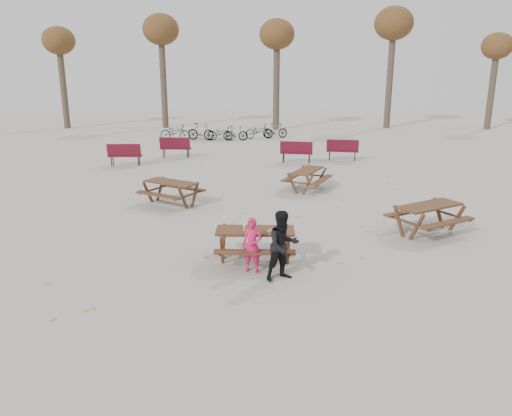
{
  "coord_description": "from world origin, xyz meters",
  "views": [
    {
      "loc": [
        0.2,
        -10.86,
        4.43
      ],
      "look_at": [
        0.0,
        1.0,
        1.0
      ],
      "focal_mm": 35.0,
      "sensor_mm": 36.0,
      "label": 1
    }
  ],
  "objects_px": {
    "child": "(252,245)",
    "picnic_table_north": "(171,193)",
    "food_tray": "(271,232)",
    "main_picnic_table": "(255,237)",
    "adult": "(283,246)",
    "soda_bottle": "(245,228)",
    "picnic_table_east": "(428,219)",
    "picnic_table_far": "(307,180)"
  },
  "relations": [
    {
      "from": "food_tray",
      "to": "adult",
      "type": "height_order",
      "value": "adult"
    },
    {
      "from": "picnic_table_north",
      "to": "main_picnic_table",
      "type": "bearing_deg",
      "value": -28.99
    },
    {
      "from": "soda_bottle",
      "to": "picnic_table_north",
      "type": "distance_m",
      "value": 5.59
    },
    {
      "from": "child",
      "to": "picnic_table_north",
      "type": "relative_size",
      "value": 0.69
    },
    {
      "from": "main_picnic_table",
      "to": "child",
      "type": "relative_size",
      "value": 1.46
    },
    {
      "from": "main_picnic_table",
      "to": "picnic_table_north",
      "type": "distance_m",
      "value": 5.62
    },
    {
      "from": "main_picnic_table",
      "to": "child",
      "type": "xyz_separation_m",
      "value": [
        -0.06,
        -0.62,
        0.03
      ]
    },
    {
      "from": "picnic_table_east",
      "to": "child",
      "type": "bearing_deg",
      "value": 178.64
    },
    {
      "from": "adult",
      "to": "food_tray",
      "type": "bearing_deg",
      "value": 78.62
    },
    {
      "from": "adult",
      "to": "picnic_table_north",
      "type": "distance_m",
      "value": 6.81
    },
    {
      "from": "adult",
      "to": "picnic_table_north",
      "type": "xyz_separation_m",
      "value": [
        -3.44,
        5.87,
        -0.38
      ]
    },
    {
      "from": "child",
      "to": "adult",
      "type": "xyz_separation_m",
      "value": [
        0.66,
        -0.4,
        0.14
      ]
    },
    {
      "from": "main_picnic_table",
      "to": "picnic_table_north",
      "type": "xyz_separation_m",
      "value": [
        -2.84,
        4.84,
        -0.2
      ]
    },
    {
      "from": "soda_bottle",
      "to": "picnic_table_east",
      "type": "xyz_separation_m",
      "value": [
        4.88,
        2.16,
        -0.45
      ]
    },
    {
      "from": "soda_bottle",
      "to": "adult",
      "type": "bearing_deg",
      "value": -47.92
    },
    {
      "from": "food_tray",
      "to": "picnic_table_east",
      "type": "height_order",
      "value": "food_tray"
    },
    {
      "from": "picnic_table_east",
      "to": "picnic_table_north",
      "type": "distance_m",
      "value": 7.97
    },
    {
      "from": "picnic_table_east",
      "to": "food_tray",
      "type": "bearing_deg",
      "value": 176.76
    },
    {
      "from": "child",
      "to": "picnic_table_north",
      "type": "height_order",
      "value": "child"
    },
    {
      "from": "food_tray",
      "to": "child",
      "type": "xyz_separation_m",
      "value": [
        -0.43,
        -0.43,
        -0.18
      ]
    },
    {
      "from": "child",
      "to": "food_tray",
      "type": "bearing_deg",
      "value": 58.45
    },
    {
      "from": "food_tray",
      "to": "picnic_table_north",
      "type": "bearing_deg",
      "value": 122.46
    },
    {
      "from": "picnic_table_far",
      "to": "picnic_table_east",
      "type": "bearing_deg",
      "value": -124.48
    },
    {
      "from": "child",
      "to": "main_picnic_table",
      "type": "bearing_deg",
      "value": 98.23
    },
    {
      "from": "adult",
      "to": "picnic_table_north",
      "type": "height_order",
      "value": "adult"
    },
    {
      "from": "picnic_table_east",
      "to": "picnic_table_far",
      "type": "xyz_separation_m",
      "value": [
        -2.88,
        4.85,
        -0.03
      ]
    },
    {
      "from": "soda_bottle",
      "to": "child",
      "type": "height_order",
      "value": "child"
    },
    {
      "from": "soda_bottle",
      "to": "picnic_table_far",
      "type": "bearing_deg",
      "value": 74.01
    },
    {
      "from": "soda_bottle",
      "to": "child",
      "type": "bearing_deg",
      "value": -70.83
    },
    {
      "from": "picnic_table_far",
      "to": "main_picnic_table",
      "type": "bearing_deg",
      "value": -169.46
    },
    {
      "from": "food_tray",
      "to": "child",
      "type": "bearing_deg",
      "value": -134.9
    },
    {
      "from": "soda_bottle",
      "to": "adult",
      "type": "xyz_separation_m",
      "value": [
        0.85,
        -0.94,
        -0.09
      ]
    },
    {
      "from": "food_tray",
      "to": "child",
      "type": "distance_m",
      "value": 0.63
    },
    {
      "from": "adult",
      "to": "picnic_table_east",
      "type": "bearing_deg",
      "value": 10.27
    },
    {
      "from": "child",
      "to": "soda_bottle",
      "type": "bearing_deg",
      "value": 122.52
    },
    {
      "from": "child",
      "to": "picnic_table_far",
      "type": "distance_m",
      "value": 7.76
    },
    {
      "from": "adult",
      "to": "picnic_table_north",
      "type": "relative_size",
      "value": 0.85
    },
    {
      "from": "child",
      "to": "picnic_table_north",
      "type": "distance_m",
      "value": 6.14
    },
    {
      "from": "child",
      "to": "picnic_table_east",
      "type": "relative_size",
      "value": 0.66
    },
    {
      "from": "main_picnic_table",
      "to": "picnic_table_east",
      "type": "height_order",
      "value": "picnic_table_east"
    },
    {
      "from": "child",
      "to": "picnic_table_east",
      "type": "height_order",
      "value": "child"
    },
    {
      "from": "adult",
      "to": "picnic_table_far",
      "type": "height_order",
      "value": "adult"
    }
  ]
}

